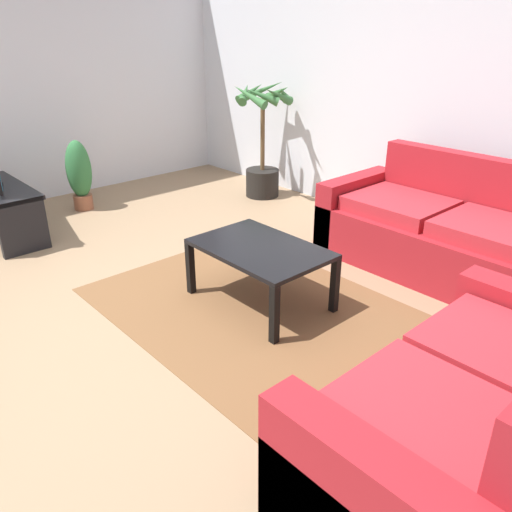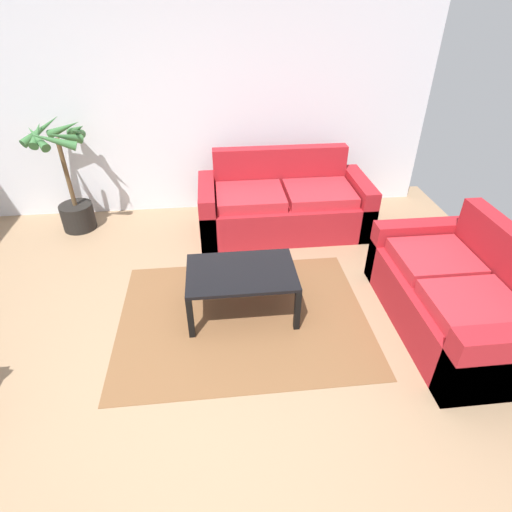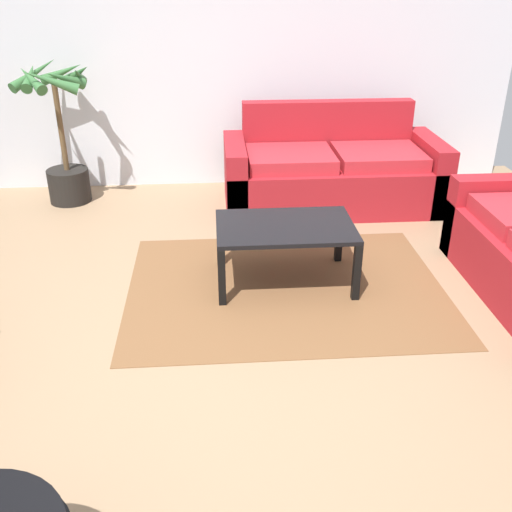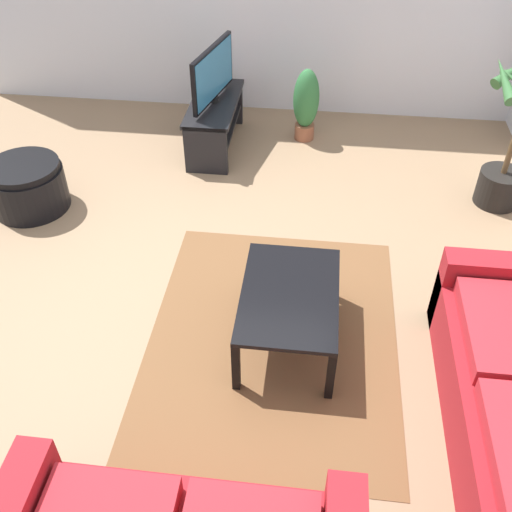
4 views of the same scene
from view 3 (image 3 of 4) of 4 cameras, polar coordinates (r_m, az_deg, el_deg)
name	(u,v)px [view 3 (image 3 of 4)]	position (r m, az deg, el deg)	size (l,w,h in m)	color
ground_plane	(217,350)	(3.52, -3.78, -9.10)	(6.60, 6.60, 0.00)	#937556
wall_back	(208,46)	(5.90, -4.70, 19.67)	(6.00, 0.06, 2.70)	silver
couch_main	(332,174)	(5.54, 7.36, 7.95)	(1.97, 0.90, 0.90)	maroon
coffee_table	(285,232)	(4.06, 2.84, 2.33)	(0.95, 0.63, 0.44)	black
area_rug	(286,287)	(4.14, 2.89, -3.03)	(2.20, 1.70, 0.01)	brown
potted_palm	(63,141)	(5.77, -18.25, 10.57)	(0.77, 0.71, 1.31)	black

